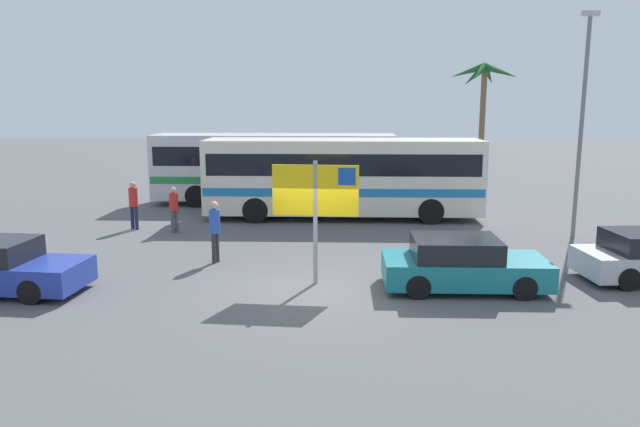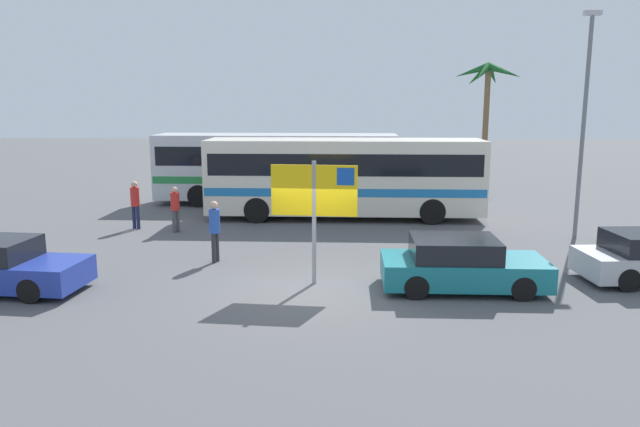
{
  "view_description": "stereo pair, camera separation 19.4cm",
  "coord_description": "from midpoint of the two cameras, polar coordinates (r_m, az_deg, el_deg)",
  "views": [
    {
      "loc": [
        0.61,
        -14.25,
        4.69
      ],
      "look_at": [
        -0.01,
        3.61,
        1.3
      ],
      "focal_mm": 33.52,
      "sensor_mm": 36.0,
      "label": 1
    },
    {
      "loc": [
        0.8,
        -14.24,
        4.69
      ],
      "look_at": [
        -0.01,
        3.61,
        1.3
      ],
      "focal_mm": 33.52,
      "sensor_mm": 36.0,
      "label": 2
    }
  ],
  "objects": [
    {
      "name": "pedestrian_by_bus",
      "position": [
        22.97,
        -17.62,
        1.14
      ],
      "size": [
        0.32,
        0.32,
        1.79
      ],
      "rotation": [
        0.0,
        0.0,
        4.42
      ],
      "color": "#1E2347",
      "rests_on": "ground"
    },
    {
      "name": "bus_front_coach",
      "position": [
        23.96,
        1.96,
        3.76
      ],
      "size": [
        10.92,
        2.48,
        3.17
      ],
      "color": "silver",
      "rests_on": "ground"
    },
    {
      "name": "lamp_post_right_side",
      "position": [
        22.09,
        23.51,
        8.35
      ],
      "size": [
        0.56,
        0.2,
        7.56
      ],
      "color": "slate",
      "rests_on": "ground"
    },
    {
      "name": "palm_tree_seaside",
      "position": [
        35.37,
        15.22,
        11.71
      ],
      "size": [
        3.75,
        3.45,
        6.77
      ],
      "color": "brown",
      "rests_on": "ground"
    },
    {
      "name": "ground",
      "position": [
        15.02,
        -0.82,
        -7.46
      ],
      "size": [
        120.0,
        120.0,
        0.0
      ],
      "primitive_type": "plane",
      "color": "#565659"
    },
    {
      "name": "ferry_sign",
      "position": [
        15.12,
        -0.64,
        1.74
      ],
      "size": [
        2.2,
        0.22,
        3.2
      ],
      "rotation": [
        0.0,
        0.0,
        -0.07
      ],
      "color": "gray",
      "rests_on": "ground"
    },
    {
      "name": "bus_rear_coach",
      "position": [
        27.51,
        -4.58,
        4.64
      ],
      "size": [
        10.92,
        2.48,
        3.17
      ],
      "color": "silver",
      "rests_on": "ground"
    },
    {
      "name": "car_teal",
      "position": [
        15.45,
        13.04,
        -4.76
      ],
      "size": [
        4.06,
        1.86,
        1.32
      ],
      "rotation": [
        0.0,
        0.0,
        0.0
      ],
      "color": "#19757F",
      "rests_on": "ground"
    },
    {
      "name": "pedestrian_near_sign",
      "position": [
        22.05,
        -14.03,
        0.71
      ],
      "size": [
        0.32,
        0.32,
        1.66
      ],
      "rotation": [
        0.0,
        0.0,
        5.68
      ],
      "color": "#4C4C51",
      "rests_on": "ground"
    },
    {
      "name": "pedestrian_crossing_lot",
      "position": [
        17.67,
        -10.33,
        -1.21
      ],
      "size": [
        0.32,
        0.32,
        1.82
      ],
      "rotation": [
        0.0,
        0.0,
        5.96
      ],
      "color": "#2D2D33",
      "rests_on": "ground"
    }
  ]
}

